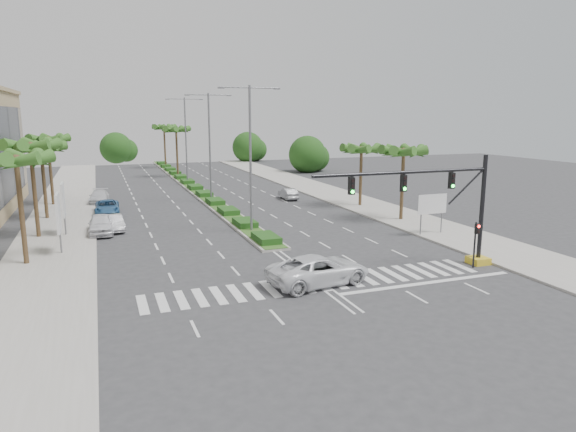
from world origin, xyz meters
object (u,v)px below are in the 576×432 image
car_parked_a (101,224)px  car_right (288,194)px  car_parked_c (107,207)px  car_parked_d (99,197)px  car_crossing (319,270)px  car_parked_b (114,223)px

car_parked_a → car_right: bearing=29.7°
car_parked_a → car_parked_c: size_ratio=0.96×
car_parked_d → car_crossing: (11.74, -34.00, 0.14)m
car_parked_c → car_right: car_parked_c is taller
car_parked_b → car_parked_c: bearing=86.3°
car_parked_d → car_crossing: 35.97m
car_parked_d → car_right: (20.71, -4.74, -0.06)m
car_parked_c → car_parked_b: bearing=-86.3°
car_parked_a → car_parked_b: size_ratio=1.17×
car_parked_a → car_crossing: bearing=-55.7°
car_parked_a → car_crossing: car_crossing is taller
car_parked_a → car_parked_d: size_ratio=0.98×
car_parked_a → car_right: car_parked_a is taller
car_parked_b → car_parked_d: bearing=87.8°
car_parked_b → car_parked_d: size_ratio=0.84×
car_parked_c → car_parked_d: car_parked_d is taller
car_parked_b → car_right: size_ratio=1.04×
car_parked_b → car_parked_d: car_parked_d is taller
car_parked_c → car_parked_a: bearing=-93.0°
car_parked_a → car_crossing: (11.74, -18.02, 0.04)m
car_parked_c → car_crossing: (11.06, -26.97, 0.16)m
car_crossing → car_right: car_crossing is taller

